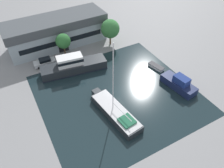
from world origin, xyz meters
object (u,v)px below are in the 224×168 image
quay_tree_by_water (110,29)px  sailboat_moored (115,112)px  motor_cruiser (73,66)px  warehouse_building (56,31)px  small_dinghy (156,67)px  quay_tree_near_building (63,41)px  cabin_boat (179,84)px  parked_car (45,62)px

quay_tree_by_water → sailboat_moored: size_ratio=0.46×
motor_cruiser → warehouse_building: bearing=4.6°
warehouse_building → small_dinghy: warehouse_building is taller
quay_tree_near_building → small_dinghy: (15.69, -13.77, -3.61)m
small_dinghy → cabin_boat: size_ratio=0.52×
sailboat_moored → small_dinghy: 15.92m
quay_tree_near_building → small_dinghy: size_ratio=1.45×
small_dinghy → parked_car: bearing=-43.5°
quay_tree_near_building → motor_cruiser: size_ratio=0.40×
cabin_boat → parked_car: bearing=128.4°
quay_tree_by_water → sailboat_moored: 23.30m
warehouse_building → quay_tree_near_building: bearing=-94.2°
quay_tree_near_building → cabin_boat: bearing=-53.2°
warehouse_building → parked_car: 9.33m
parked_car → small_dinghy: 24.32m
warehouse_building → parked_car: size_ratio=5.10×
quay_tree_by_water → motor_cruiser: 13.69m
parked_car → sailboat_moored: 20.80m
quay_tree_near_building → cabin_boat: size_ratio=0.74×
cabin_boat → quay_tree_near_building: bearing=118.7°
warehouse_building → quay_tree_near_building: size_ratio=4.28×
parked_car → warehouse_building: bearing=-33.2°
motor_cruiser → small_dinghy: motor_cruiser is taller
warehouse_building → sailboat_moored: (1.17, -26.85, -2.73)m
small_dinghy → cabin_boat: (-0.07, -7.11, 0.69)m
quay_tree_near_building → sailboat_moored: 21.23m
warehouse_building → cabin_boat: warehouse_building is taller
warehouse_building → motor_cruiser: bearing=-94.5°
quay_tree_by_water → motor_cruiser: quay_tree_by_water is taller
motor_cruiser → quay_tree_near_building: bearing=4.3°
quay_tree_by_water → small_dinghy: bearing=-73.5°
quay_tree_near_building → cabin_boat: 26.24m
parked_car → motor_cruiser: (4.76, -4.95, 0.55)m
quay_tree_near_building → cabin_boat: (15.62, -20.88, -2.91)m
warehouse_building → sailboat_moored: bearing=-88.8°
parked_car → quay_tree_by_water: bearing=-82.8°
quay_tree_by_water → small_dinghy: (3.99, -13.50, -3.77)m
quay_tree_by_water → small_dinghy: 14.57m
warehouse_building → quay_tree_by_water: warehouse_building is taller
warehouse_building → quay_tree_near_building: (-0.30, -5.92, 0.50)m
quay_tree_near_building → quay_tree_by_water: size_ratio=0.88×
parked_car → small_dinghy: parked_car is taller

